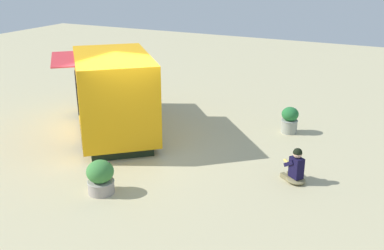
# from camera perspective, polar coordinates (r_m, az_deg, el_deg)

# --- Properties ---
(ground_plane) EXTENTS (40.00, 40.00, 0.00)m
(ground_plane) POSITION_cam_1_polar(r_m,az_deg,el_deg) (12.73, -7.73, -3.21)
(ground_plane) COLOR #BCB187
(food_truck) EXTENTS (5.10, 4.85, 2.44)m
(food_truck) POSITION_cam_1_polar(r_m,az_deg,el_deg) (13.99, -9.84, 3.86)
(food_truck) COLOR #F2A310
(food_truck) RESTS_ON ground_plane
(person_customer) EXTENTS (0.68, 0.74, 0.86)m
(person_customer) POSITION_cam_1_polar(r_m,az_deg,el_deg) (11.06, 12.66, -5.31)
(person_customer) COLOR #716947
(person_customer) RESTS_ON ground_plane
(planter_flowering_near) EXTENTS (0.61, 0.61, 0.78)m
(planter_flowering_near) POSITION_cam_1_polar(r_m,az_deg,el_deg) (10.48, -11.25, -6.32)
(planter_flowering_near) COLOR gray
(planter_flowering_near) RESTS_ON ground_plane
(planter_flowering_far) EXTENTS (0.50, 0.50, 0.80)m
(planter_flowering_far) POSITION_cam_1_polar(r_m,az_deg,el_deg) (14.12, 11.99, 0.66)
(planter_flowering_far) COLOR gray
(planter_flowering_far) RESTS_ON ground_plane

